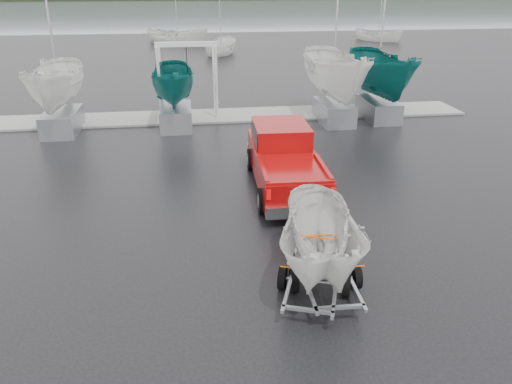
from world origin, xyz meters
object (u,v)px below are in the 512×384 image
Objects in this scene: trailer_parked at (319,196)px; boat_hoist at (187,70)px; pickup_truck at (284,156)px; trailer_hitched at (329,192)px.

boat_hoist is at bearing 119.50° from trailer_parked.
pickup_truck is 1.38× the size of trailer_hitched.
trailer_parked reaches higher than boat_hoist.
boat_hoist is (-2.85, 17.27, 0.12)m from trailer_parked.
trailer_hitched is 17.45m from boat_hoist.
trailer_hitched is 0.27m from trailer_parked.
pickup_truck is 1.41× the size of trailer_parked.
pickup_truck is 11.03m from boat_hoist.
boat_hoist is (-3.35, 10.39, 1.54)m from pickup_truck.
trailer_parked reaches higher than pickup_truck.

